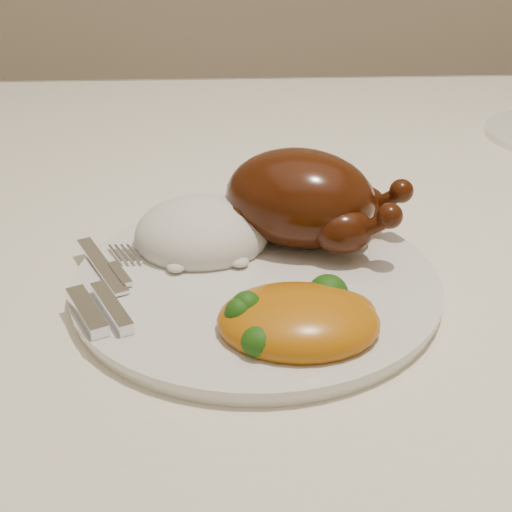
{
  "coord_description": "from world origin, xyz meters",
  "views": [
    {
      "loc": [
        -0.16,
        -0.72,
        1.08
      ],
      "look_at": [
        -0.13,
        -0.2,
        0.8
      ],
      "focal_mm": 50.0,
      "sensor_mm": 36.0,
      "label": 1
    }
  ],
  "objects": [
    {
      "name": "mac_and_cheese",
      "position": [
        -0.1,
        -0.28,
        0.79
      ],
      "size": [
        0.13,
        0.1,
        0.04
      ],
      "rotation": [
        0.0,
        0.0,
        -0.08
      ],
      "color": "#C97D0C",
      "rests_on": "dinner_plate"
    },
    {
      "name": "roast_chicken",
      "position": [
        -0.09,
        -0.14,
        0.82
      ],
      "size": [
        0.18,
        0.15,
        0.09
      ],
      "rotation": [
        0.0,
        0.0,
        -0.39
      ],
      "color": "#3F1706",
      "rests_on": "dinner_plate"
    },
    {
      "name": "rice_mound",
      "position": [
        -0.18,
        -0.14,
        0.79
      ],
      "size": [
        0.13,
        0.12,
        0.06
      ],
      "rotation": [
        0.0,
        0.0,
        0.12
      ],
      "color": "silver",
      "rests_on": "dinner_plate"
    },
    {
      "name": "dining_table",
      "position": [
        0.0,
        0.0,
        0.67
      ],
      "size": [
        1.6,
        0.9,
        0.76
      ],
      "color": "brown",
      "rests_on": "floor"
    },
    {
      "name": "dinner_plate",
      "position": [
        -0.13,
        -0.2,
        0.77
      ],
      "size": [
        0.4,
        0.4,
        0.01
      ],
      "primitive_type": "cylinder",
      "rotation": [
        0.0,
        0.0,
        0.42
      ],
      "color": "silver",
      "rests_on": "tablecloth"
    },
    {
      "name": "cutlery",
      "position": [
        -0.26,
        -0.23,
        0.79
      ],
      "size": [
        0.07,
        0.16,
        0.01
      ],
      "rotation": [
        0.0,
        0.0,
        0.45
      ],
      "color": "silver",
      "rests_on": "dinner_plate"
    },
    {
      "name": "tablecloth",
      "position": [
        0.0,
        0.0,
        0.74
      ],
      "size": [
        1.73,
        1.03,
        0.18
      ],
      "color": "white",
      "rests_on": "dining_table"
    }
  ]
}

